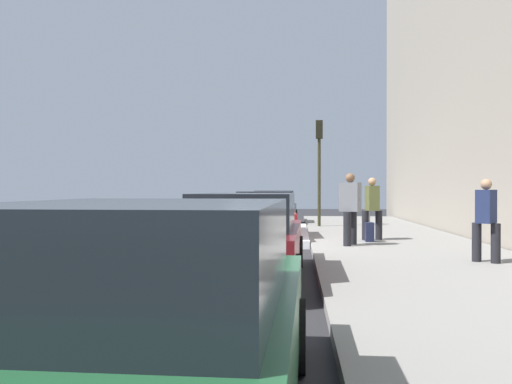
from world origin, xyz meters
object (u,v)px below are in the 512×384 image
Objects in this scene: parked_car_red at (265,216)px; pedestrian_grey_coat at (350,207)px; pedestrian_navy_coat at (486,218)px; parked_car_charcoal at (275,208)px; rolling_suitcase at (369,232)px; pedestrian_olive_coat at (372,207)px; traffic_light_pole at (319,154)px; parked_car_green at (149,325)px; parked_car_maroon at (247,236)px.

parked_car_red is 2.58× the size of pedestrian_grey_coat.
parked_car_charcoal is at bearing 20.39° from pedestrian_navy_coat.
rolling_suitcase is at bearing -161.06° from parked_car_charcoal.
traffic_light_pole reaches higher than pedestrian_olive_coat.
parked_car_red is at bearing 39.44° from pedestrian_navy_coat.
pedestrian_navy_coat is at bearing -140.56° from parked_car_red.
parked_car_red is 1.16× the size of traffic_light_pole.
pedestrian_grey_coat is at bearing -175.90° from traffic_light_pole.
parked_car_green is at bearing 148.56° from pedestrian_navy_coat.
parked_car_maroon is (6.04, -0.03, 0.00)m from parked_car_green.
parked_car_green is at bearing 165.87° from pedestrian_olive_coat.
pedestrian_grey_coat is at bearing 38.21° from pedestrian_navy_coat.
rolling_suitcase is (5.45, -2.84, -0.34)m from parked_car_maroon.
pedestrian_navy_coat is at bearing -156.59° from rolling_suitcase.
pedestrian_olive_coat is 0.43× the size of traffic_light_pole.
traffic_light_pole is at bearing -144.98° from parked_car_charcoal.
parked_car_red is 5.36× the size of rolling_suitcase.
pedestrian_grey_coat is 1.38m from rolling_suitcase.
parked_car_maroon is at bearing -179.66° from parked_car_charcoal.
pedestrian_navy_coat is 0.89× the size of pedestrian_grey_coat.
traffic_light_pole is (4.25, -1.83, 2.17)m from parked_car_red.
traffic_light_pole is at bearing -8.62° from parked_car_maroon.
parked_car_red is 5.11m from traffic_light_pole.
pedestrian_olive_coat is at bearing -159.14° from parked_car_charcoal.
parked_car_charcoal is 13.35m from pedestrian_navy_coat.
parked_car_green and parked_car_charcoal have the same top height.
rolling_suitcase is (3.97, 1.72, -0.61)m from pedestrian_navy_coat.
traffic_light_pole is 4.61× the size of rolling_suitcase.
parked_car_charcoal is 8.62m from pedestrian_olive_coat.
parked_car_maroon and parked_car_red have the same top height.
parked_car_red is 7.35m from pedestrian_navy_coat.
traffic_light_pole is at bearing -5.75° from parked_car_green.
parked_car_maroon is 6.65m from pedestrian_olive_coat.
parked_car_maroon is 2.95× the size of pedestrian_navy_coat.
pedestrian_navy_coat is 0.93× the size of pedestrian_olive_coat.
pedestrian_navy_coat is 0.40× the size of traffic_light_pole.
parked_car_charcoal is (20.02, 0.05, -0.00)m from parked_car_green.
pedestrian_navy_coat is at bearing -72.11° from parked_car_maroon.
pedestrian_navy_coat reaches higher than parked_car_red.
parked_car_charcoal is 3.83m from traffic_light_pole.
pedestrian_grey_coat reaches higher than rolling_suitcase.
rolling_suitcase is (-1.70, -2.95, -0.34)m from parked_car_red.
pedestrian_grey_coat reaches higher than parked_car_red.
pedestrian_olive_coat is at bearing -26.69° from parked_car_maroon.
parked_car_maroon is at bearing 107.89° from pedestrian_navy_coat.
parked_car_red reaches higher than rolling_suitcase.
traffic_light_pole is (9.92, 2.84, 1.90)m from pedestrian_navy_coat.
pedestrian_grey_coat reaches higher than pedestrian_olive_coat.
parked_car_green is 1.08× the size of traffic_light_pole.
parked_car_maroon is at bearing -179.19° from parked_car_red.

